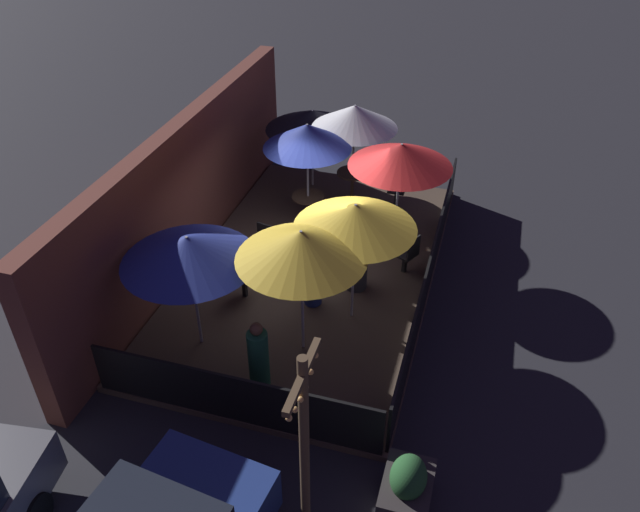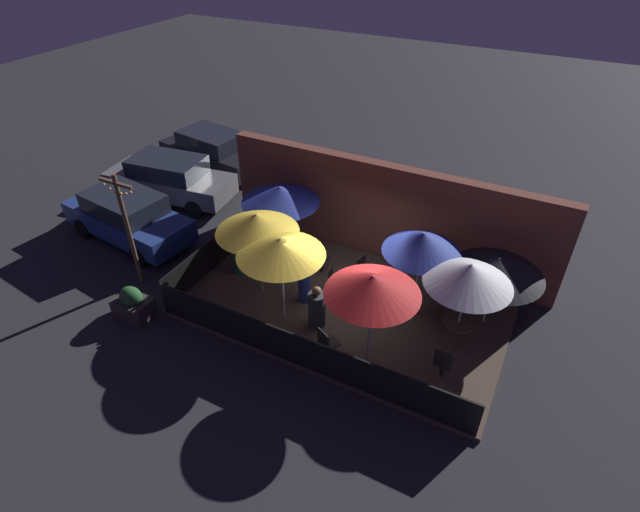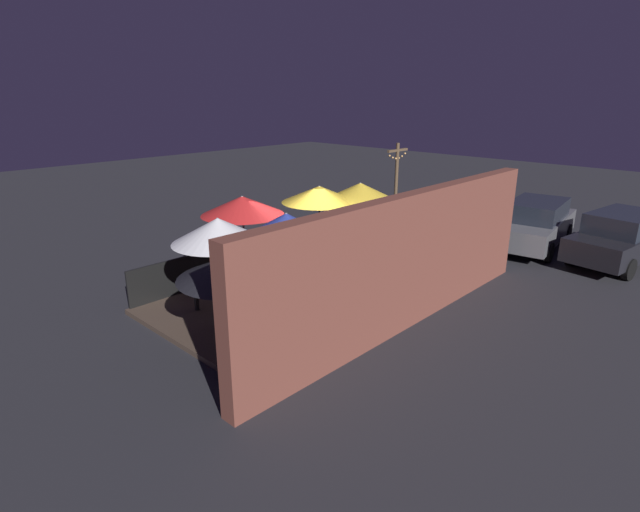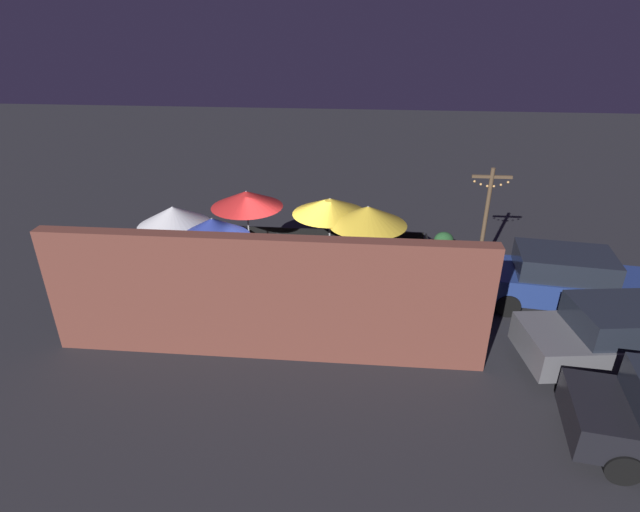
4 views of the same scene
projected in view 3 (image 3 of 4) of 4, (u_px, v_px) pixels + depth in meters
name	position (u px, v px, depth m)	size (l,w,h in m)	color
ground_plane	(320.00, 293.00, 13.23)	(60.00, 60.00, 0.00)	#26262B
patio_deck	(320.00, 291.00, 13.21)	(8.36, 4.94, 0.12)	#47382D
building_wall	(408.00, 261.00, 10.99)	(9.96, 0.36, 3.05)	brown
fence_front	(260.00, 252.00, 14.63)	(8.16, 0.05, 0.95)	black
fence_side_left	(409.00, 240.00, 15.89)	(0.05, 4.74, 0.95)	black
patio_umbrella_0	(286.00, 225.00, 10.95)	(1.93, 1.93, 2.45)	#B2B2B7
patio_umbrella_1	(218.00, 230.00, 10.53)	(1.99, 1.99, 2.45)	#B2B2B7
patio_umbrella_2	(421.00, 205.00, 13.57)	(2.26, 2.26, 2.28)	#B2B2B7
patio_umbrella_3	(235.00, 266.00, 9.58)	(2.28, 2.28, 2.01)	#B2B2B7
patio_umbrella_4	(242.00, 206.00, 12.59)	(2.12, 2.12, 2.47)	#B2B2B7
patio_umbrella_5	(319.00, 194.00, 14.09)	(2.15, 2.15, 2.44)	#B2B2B7
patio_umbrella_6	(360.00, 192.00, 14.42)	(2.15, 2.15, 2.47)	#B2B2B7
dining_table_0	(288.00, 293.00, 11.46)	(0.74, 0.74, 0.72)	#4C3828
dining_table_1	(223.00, 299.00, 11.02)	(0.77, 0.77, 0.76)	#4C3828
patio_chair_0	(380.00, 267.00, 13.26)	(0.45, 0.45, 0.94)	black
patio_chair_1	(260.00, 259.00, 14.01)	(0.54, 0.54, 0.90)	black
patio_chair_2	(338.00, 270.00, 13.19)	(0.46, 0.46, 0.90)	black
patio_chair_3	(345.00, 281.00, 12.33)	(0.48, 0.48, 0.92)	black
patio_chair_4	(194.00, 290.00, 11.81)	(0.40, 0.40, 0.92)	black
patron_0	(336.00, 257.00, 13.96)	(0.47, 0.47, 1.26)	navy
patron_1	(391.00, 241.00, 15.36)	(0.38, 0.38, 1.32)	#236642
patron_2	(301.00, 259.00, 13.92)	(0.61, 0.61, 1.21)	#333338
planter_box	(354.00, 226.00, 18.25)	(0.97, 0.68, 0.93)	#332D2D
light_post	(396.00, 186.00, 17.63)	(1.10, 0.12, 3.41)	brown
parked_car_0	(458.00, 214.00, 18.22)	(4.55, 2.22, 1.62)	navy
parked_car_1	(535.00, 223.00, 16.91)	(4.72, 2.28, 1.62)	#5B5B60
parked_car_2	(622.00, 237.00, 15.27)	(4.51, 2.30, 1.62)	black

